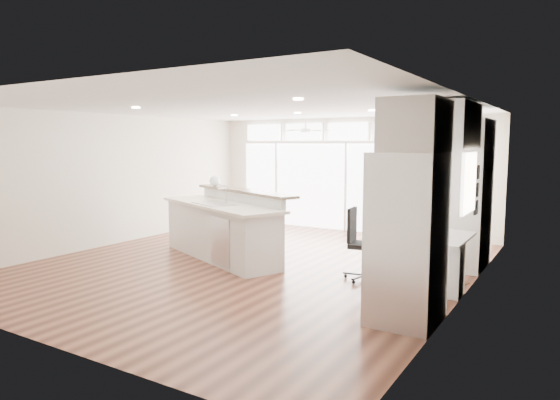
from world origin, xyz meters
The scene contains 24 objects.
floor centered at (0.00, 0.00, -0.01)m, with size 7.00×8.00×0.02m, color #472115.
ceiling centered at (0.00, 0.00, 2.70)m, with size 7.00×8.00×0.02m, color silver.
wall_back centered at (0.00, 4.00, 1.35)m, with size 7.00×0.04×2.70m, color beige.
wall_front centered at (0.00, -4.00, 1.35)m, with size 7.00×0.04×2.70m, color beige.
wall_left centered at (-3.50, 0.00, 1.35)m, with size 0.04×8.00×2.70m, color beige.
wall_right centered at (3.50, 0.00, 1.35)m, with size 0.04×8.00×2.70m, color beige.
glass_wall centered at (0.00, 3.94, 1.05)m, with size 5.80×0.06×2.08m, color white.
transom_row centered at (0.00, 3.94, 2.38)m, with size 5.90×0.06×0.40m, color white.
desk_window centered at (3.46, 0.30, 1.55)m, with size 0.04×0.85×0.85m, color white.
ceiling_fan centered at (-0.50, 2.80, 2.48)m, with size 1.16×1.16×0.32m, color white.
recessed_lights centered at (0.00, 0.20, 2.68)m, with size 3.40×3.00×0.02m, color white.
oven_cabinet centered at (3.17, 1.80, 1.25)m, with size 0.64×1.20×2.50m, color silver.
desk_nook centered at (3.13, 0.30, 0.38)m, with size 0.72×1.30×0.76m, color silver.
upper_cabinets centered at (3.17, 0.30, 2.35)m, with size 0.64×1.30×0.64m, color silver.
refrigerator centered at (3.11, -1.35, 1.00)m, with size 0.76×0.90×2.00m, color silver.
fridge_cabinet centered at (3.17, -1.35, 2.30)m, with size 0.64×0.90×0.60m, color silver.
framed_photos centered at (3.46, 0.92, 1.40)m, with size 0.06×0.22×0.80m, color black.
kitchen_island centered at (-0.79, 0.09, 0.62)m, with size 3.11×1.17×1.24m, color silver.
rug centered at (2.95, 0.59, 0.01)m, with size 0.85×0.61×0.01m, color #342010.
office_chair centered at (2.02, 0.09, 0.55)m, with size 0.57×0.53×1.10m, color black.
fishbowl centered at (-1.50, 0.83, 1.34)m, with size 0.21×0.21×0.21m, color white.
monitor centered at (3.05, 0.30, 0.96)m, with size 0.08×0.48×0.40m, color black.
keyboard centered at (2.88, 0.30, 0.77)m, with size 0.12×0.32×0.02m, color white.
potted_plant centered at (3.17, 1.80, 2.62)m, with size 0.28×0.32×0.25m, color #355F28.
Camera 1 is at (4.82, -7.01, 2.11)m, focal length 32.00 mm.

